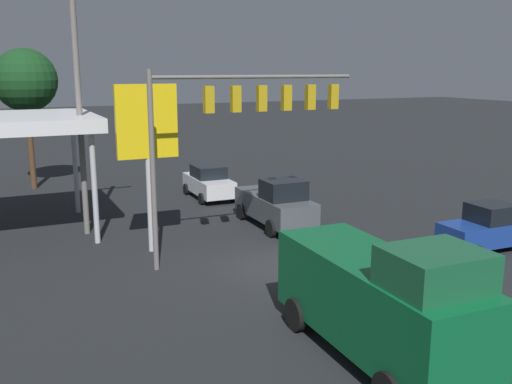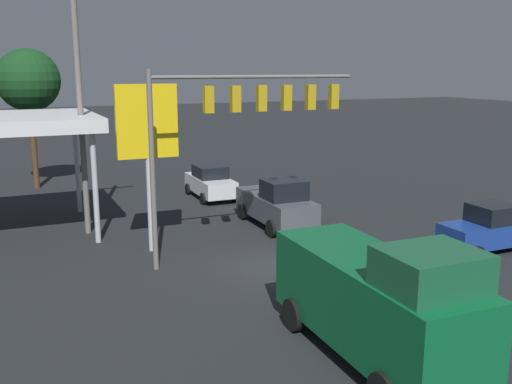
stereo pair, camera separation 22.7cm
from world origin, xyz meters
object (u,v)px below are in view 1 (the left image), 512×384
at_px(hatchback_crossing, 486,228).
at_px(price_sign, 147,130).
at_px(sedan_waiting, 209,182).
at_px(street_tree, 25,81).
at_px(traffic_signal_assembly, 244,112).
at_px(pickup_parked, 276,204).
at_px(delivery_truck, 380,299).
at_px(utility_pole, 79,104).

bearing_deg(hatchback_crossing, price_sign, -23.43).
xyz_separation_m(sedan_waiting, street_tree, (9.10, -7.15, 5.73)).
xyz_separation_m(traffic_signal_assembly, pickup_parked, (-3.15, -3.43, -4.69)).
relative_size(traffic_signal_assembly, sedan_waiting, 1.91).
xyz_separation_m(delivery_truck, sedan_waiting, (-2.60, -19.73, -0.74)).
bearing_deg(delivery_truck, street_tree, -165.12).
height_order(delivery_truck, street_tree, street_tree).
height_order(pickup_parked, delivery_truck, delivery_truck).
relative_size(price_sign, pickup_parked, 1.31).
relative_size(traffic_signal_assembly, price_sign, 1.24).
distance_m(delivery_truck, sedan_waiting, 19.91).
bearing_deg(sedan_waiting, traffic_signal_assembly, -11.84).
relative_size(utility_pole, pickup_parked, 2.16).
xyz_separation_m(traffic_signal_assembly, sedan_waiting, (-2.33, -10.55, -4.85)).
distance_m(price_sign, pickup_parked, 7.60).
bearing_deg(price_sign, traffic_signal_assembly, 145.44).
bearing_deg(price_sign, street_tree, -77.19).
relative_size(pickup_parked, delivery_truck, 0.76).
xyz_separation_m(price_sign, delivery_truck, (-2.99, 11.42, -3.33)).
height_order(hatchback_crossing, street_tree, street_tree).
bearing_deg(utility_pole, price_sign, 118.48).
bearing_deg(street_tree, sedan_waiting, 141.84).
bearing_deg(delivery_truck, price_sign, -164.05).
xyz_separation_m(pickup_parked, street_tree, (9.92, -14.28, 5.58)).
distance_m(utility_pole, delivery_truck, 16.54).
xyz_separation_m(hatchback_crossing, sedan_waiting, (7.08, -14.07, 0.00)).
distance_m(sedan_waiting, street_tree, 12.92).
bearing_deg(pickup_parked, delivery_truck, -14.80).
bearing_deg(street_tree, price_sign, 102.81).
height_order(traffic_signal_assembly, pickup_parked, traffic_signal_assembly).
bearing_deg(utility_pole, delivery_truck, 108.33).
xyz_separation_m(traffic_signal_assembly, utility_pole, (5.30, -6.01, 0.11)).
bearing_deg(sedan_waiting, pickup_parked, 7.15).
distance_m(utility_pole, street_tree, 11.82).
xyz_separation_m(utility_pole, street_tree, (1.47, -11.70, 0.78)).
xyz_separation_m(traffic_signal_assembly, hatchback_crossing, (-9.42, 3.52, -4.85)).
bearing_deg(hatchback_crossing, utility_pole, -31.90).
height_order(utility_pole, sedan_waiting, utility_pole).
bearing_deg(street_tree, hatchback_crossing, 127.33).
bearing_deg(sedan_waiting, hatchback_crossing, 27.35).
relative_size(pickup_parked, sedan_waiting, 1.18).
bearing_deg(utility_pole, street_tree, -82.82).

